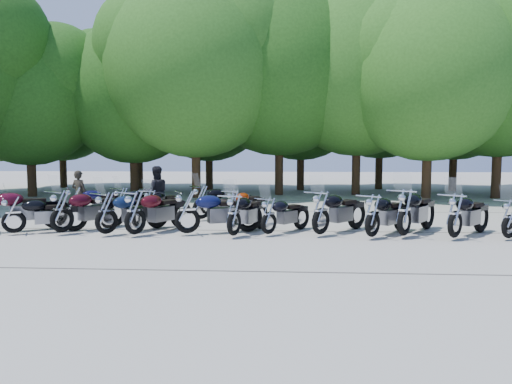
# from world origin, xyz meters

# --- Properties ---
(ground) EXTENTS (90.00, 90.00, 0.00)m
(ground) POSITION_xyz_m (0.00, 0.00, 0.00)
(ground) COLOR #9E998F
(ground) RESTS_ON ground
(tree_1) EXTENTS (6.97, 6.97, 8.55)m
(tree_1) POSITION_xyz_m (-12.04, 11.24, 5.06)
(tree_1) COLOR #3A2614
(tree_1) RESTS_ON ground
(tree_2) EXTENTS (7.31, 7.31, 8.97)m
(tree_2) POSITION_xyz_m (-7.25, 12.84, 5.31)
(tree_2) COLOR #3A2614
(tree_2) RESTS_ON ground
(tree_3) EXTENTS (8.70, 8.70, 10.67)m
(tree_3) POSITION_xyz_m (-3.57, 11.24, 6.32)
(tree_3) COLOR #3A2614
(tree_3) RESTS_ON ground
(tree_4) EXTENTS (9.13, 9.13, 11.20)m
(tree_4) POSITION_xyz_m (0.54, 13.09, 6.64)
(tree_4) COLOR #3A2614
(tree_4) RESTS_ON ground
(tree_5) EXTENTS (9.04, 9.04, 11.10)m
(tree_5) POSITION_xyz_m (4.61, 13.20, 6.57)
(tree_5) COLOR #3A2614
(tree_5) RESTS_ON ground
(tree_6) EXTENTS (8.00, 8.00, 9.82)m
(tree_6) POSITION_xyz_m (7.55, 10.82, 5.81)
(tree_6) COLOR #3A2614
(tree_6) RESTS_ON ground
(tree_7) EXTENTS (8.79, 8.79, 10.79)m
(tree_7) POSITION_xyz_m (11.20, 11.78, 6.39)
(tree_7) COLOR #3A2614
(tree_7) RESTS_ON ground
(tree_9) EXTENTS (7.59, 7.59, 9.32)m
(tree_9) POSITION_xyz_m (-13.53, 17.59, 5.52)
(tree_9) COLOR #3A2614
(tree_9) RESTS_ON ground
(tree_10) EXTENTS (7.78, 7.78, 9.55)m
(tree_10) POSITION_xyz_m (-8.29, 16.97, 5.66)
(tree_10) COLOR #3A2614
(tree_10) RESTS_ON ground
(tree_11) EXTENTS (7.56, 7.56, 9.28)m
(tree_11) POSITION_xyz_m (-3.76, 16.43, 5.49)
(tree_11) COLOR #3A2614
(tree_11) RESTS_ON ground
(tree_12) EXTENTS (7.88, 7.88, 9.67)m
(tree_12) POSITION_xyz_m (1.80, 16.47, 5.72)
(tree_12) COLOR #3A2614
(tree_12) RESTS_ON ground
(tree_13) EXTENTS (8.31, 8.31, 10.20)m
(tree_13) POSITION_xyz_m (6.69, 17.47, 6.04)
(tree_13) COLOR #3A2614
(tree_13) RESTS_ON ground
(tree_14) EXTENTS (8.02, 8.02, 9.84)m
(tree_14) POSITION_xyz_m (10.68, 16.09, 5.83)
(tree_14) COLOR #3A2614
(tree_14) RESTS_ON ground
(motorcycle_1) EXTENTS (2.14, 1.54, 1.18)m
(motorcycle_1) POSITION_xyz_m (-6.42, 0.41, 0.59)
(motorcycle_1) COLOR black
(motorcycle_1) RESTS_ON ground
(motorcycle_2) EXTENTS (1.86, 2.44, 1.36)m
(motorcycle_2) POSITION_xyz_m (-5.14, 0.51, 0.68)
(motorcycle_2) COLOR #320611
(motorcycle_2) RESTS_ON ground
(motorcycle_3) EXTENTS (1.94, 2.30, 1.32)m
(motorcycle_3) POSITION_xyz_m (-3.88, 0.39, 0.66)
(motorcycle_3) COLOR #0D1B3D
(motorcycle_3) RESTS_ON ground
(motorcycle_4) EXTENTS (1.84, 2.44, 1.36)m
(motorcycle_4) POSITION_xyz_m (-3.10, 0.36, 0.68)
(motorcycle_4) COLOR #39070F
(motorcycle_4) RESTS_ON ground
(motorcycle_5) EXTENTS (2.49, 1.68, 1.36)m
(motorcycle_5) POSITION_xyz_m (-1.76, 0.59, 0.68)
(motorcycle_5) COLOR #0D113A
(motorcycle_5) RESTS_ON ground
(motorcycle_6) EXTENTS (1.48, 2.37, 1.28)m
(motorcycle_6) POSITION_xyz_m (-0.50, 0.34, 0.64)
(motorcycle_6) COLOR black
(motorcycle_6) RESTS_ON ground
(motorcycle_7) EXTENTS (1.74, 2.01, 1.16)m
(motorcycle_7) POSITION_xyz_m (0.39, 0.65, 0.58)
(motorcycle_7) COLOR black
(motorcycle_7) RESTS_ON ground
(motorcycle_8) EXTENTS (2.13, 2.31, 1.37)m
(motorcycle_8) POSITION_xyz_m (1.75, 0.64, 0.68)
(motorcycle_8) COLOR black
(motorcycle_8) RESTS_ON ground
(motorcycle_9) EXTENTS (1.99, 2.23, 1.30)m
(motorcycle_9) POSITION_xyz_m (3.03, 0.37, 0.65)
(motorcycle_9) COLOR black
(motorcycle_9) RESTS_ON ground
(motorcycle_10) EXTENTS (2.09, 2.54, 1.44)m
(motorcycle_10) POSITION_xyz_m (3.87, 0.55, 0.72)
(motorcycle_10) COLOR black
(motorcycle_10) RESTS_ON ground
(motorcycle_11) EXTENTS (2.14, 2.22, 1.34)m
(motorcycle_11) POSITION_xyz_m (5.07, 0.36, 0.67)
(motorcycle_11) COLOR black
(motorcycle_11) RESTS_ON ground
(motorcycle_12) EXTENTS (2.08, 1.67, 1.17)m
(motorcycle_12) POSITION_xyz_m (6.43, 0.42, 0.59)
(motorcycle_12) COLOR #3F0827
(motorcycle_12) RESTS_ON ground
(motorcycle_14) EXTENTS (2.23, 1.63, 1.23)m
(motorcycle_14) POSITION_xyz_m (-6.05, 3.25, 0.62)
(motorcycle_14) COLOR black
(motorcycle_14) RESTS_ON ground
(motorcycle_15) EXTENTS (1.82, 2.13, 1.22)m
(motorcycle_15) POSITION_xyz_m (-4.48, 3.22, 0.61)
(motorcycle_15) COLOR black
(motorcycle_15) RESTS_ON ground
(motorcycle_16) EXTENTS (1.28, 2.12, 1.15)m
(motorcycle_16) POSITION_xyz_m (-3.51, 3.12, 0.57)
(motorcycle_16) COLOR black
(motorcycle_16) RESTS_ON ground
(motorcycle_17) EXTENTS (2.23, 2.01, 1.30)m
(motorcycle_17) POSITION_xyz_m (-1.88, 3.31, 0.65)
(motorcycle_17) COLOR black
(motorcycle_17) RESTS_ON ground
(motorcycle_18) EXTENTS (1.62, 2.06, 1.15)m
(motorcycle_18) POSITION_xyz_m (-0.83, 3.12, 0.58)
(motorcycle_18) COLOR #982505
(motorcycle_18) RESTS_ON ground
(rider_0) EXTENTS (0.66, 0.52, 1.60)m
(rider_0) POSITION_xyz_m (-6.28, 4.04, 0.80)
(rider_0) COLOR black
(rider_0) RESTS_ON ground
(rider_1) EXTENTS (1.06, 0.97, 1.77)m
(rider_1) POSITION_xyz_m (-3.50, 3.76, 0.88)
(rider_1) COLOR black
(rider_1) RESTS_ON ground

